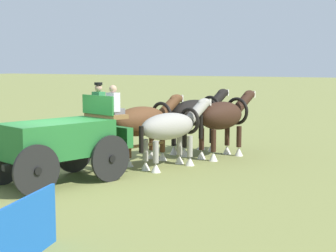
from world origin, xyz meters
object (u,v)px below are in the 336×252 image
(draft_horse_rear_near, at_px, (143,122))
(draft_horse_lead_near, at_px, (196,114))
(show_wagon, at_px, (62,139))
(draft_horse_lead_off, at_px, (223,117))
(draft_horse_rear_off, at_px, (172,127))

(draft_horse_rear_near, relative_size, draft_horse_lead_near, 1.01)
(draft_horse_rear_near, bearing_deg, show_wagon, 173.23)
(show_wagon, xyz_separation_m, draft_horse_lead_off, (5.77, -2.44, 0.22))
(draft_horse_rear_off, xyz_separation_m, draft_horse_lead_off, (2.46, -0.75, 0.15))
(draft_horse_rear_near, distance_m, draft_horse_rear_off, 1.30)
(draft_horse_rear_near, relative_size, draft_horse_rear_off, 1.00)
(show_wagon, bearing_deg, draft_horse_lead_near, -10.98)
(draft_horse_lead_near, distance_m, draft_horse_lead_off, 1.30)
(show_wagon, relative_size, draft_horse_rear_near, 1.89)
(show_wagon, height_order, draft_horse_lead_near, show_wagon)
(draft_horse_rear_near, distance_m, draft_horse_lead_off, 2.91)
(show_wagon, bearing_deg, draft_horse_rear_off, -27.03)
(draft_horse_rear_near, height_order, draft_horse_rear_off, draft_horse_rear_near)
(draft_horse_rear_near, bearing_deg, draft_horse_lead_near, -16.93)
(draft_horse_rear_near, distance_m, draft_horse_lead_near, 2.60)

